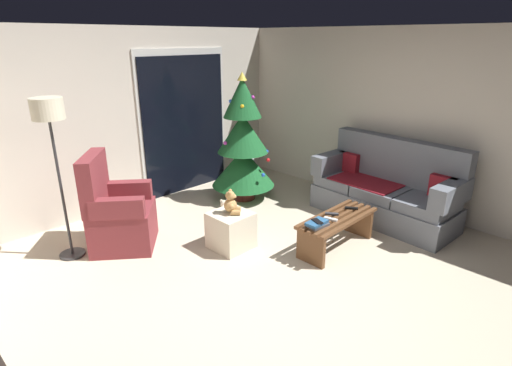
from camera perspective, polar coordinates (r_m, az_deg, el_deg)
ground_plane at (r=4.12m, az=3.11°, el=-14.97°), size 7.00×7.00×0.00m
wall_back at (r=5.97m, az=-19.37°, el=8.13°), size 5.72×0.12×2.50m
wall_right at (r=5.95m, az=22.20°, el=7.76°), size 0.12×6.00×2.50m
patio_door_frame at (r=6.49m, az=-10.05°, el=8.47°), size 1.60×0.02×2.20m
patio_door_glass at (r=6.49m, az=-9.93°, el=8.01°), size 1.50×0.02×2.10m
couch at (r=5.74m, az=17.87°, el=-0.99°), size 0.89×1.98×1.08m
coffee_table at (r=4.83m, az=11.33°, el=-6.11°), size 1.10×0.40×0.40m
remote_white at (r=4.67m, az=10.49°, el=-5.02°), size 0.08×0.16×0.02m
remote_black at (r=5.00m, az=13.29°, el=-3.47°), size 0.12×0.16×0.02m
remote_graphite at (r=4.80m, az=10.63°, el=-4.30°), size 0.13×0.15×0.02m
book_stack at (r=4.48m, az=8.63°, el=-5.69°), size 0.26×0.17×0.06m
cell_phone at (r=4.46m, az=8.63°, el=-5.34°), size 0.12×0.16×0.01m
christmas_tree at (r=6.02m, az=-1.87°, el=5.37°), size 0.95×0.95×1.90m
armchair at (r=4.99m, az=-18.90°, el=-4.24°), size 0.96×0.96×1.13m
floor_lamp at (r=4.66m, az=-27.04°, el=7.28°), size 0.32×0.32×1.78m
ottoman at (r=4.78m, az=-3.55°, el=-6.66°), size 0.44×0.44×0.44m
teddy_bear_honey at (r=4.64m, az=-3.51°, el=-2.91°), size 0.21×0.21×0.29m
teddy_bear_cream_by_tree at (r=5.54m, az=-4.50°, el=-3.94°), size 0.22×0.21×0.29m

